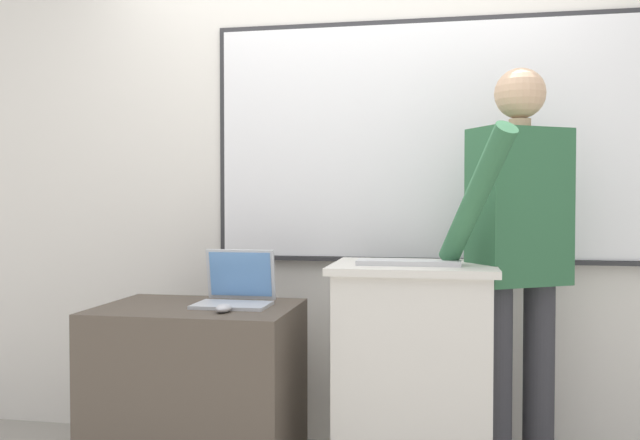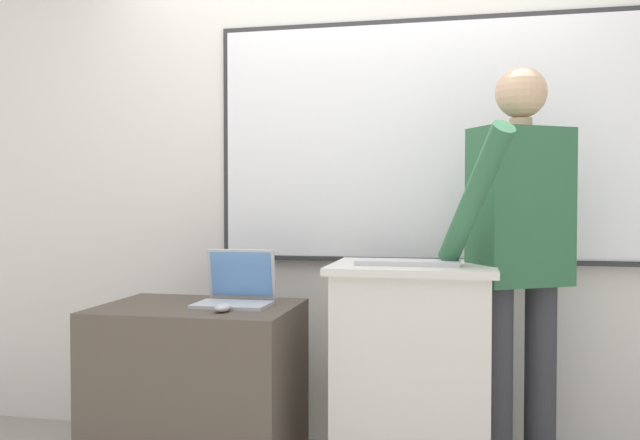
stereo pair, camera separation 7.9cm
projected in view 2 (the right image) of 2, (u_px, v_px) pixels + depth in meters
name	position (u px, v px, depth m)	size (l,w,h in m)	color
back_wall	(364.00, 169.00, 3.39)	(6.40, 0.17, 2.72)	silver
lectern_podium	(413.00, 379.00, 2.76)	(0.66, 0.53, 0.95)	beige
side_desk	(198.00, 395.00, 2.88)	(0.83, 0.60, 0.76)	#4C4238
person_presenter	(520.00, 248.00, 2.77)	(0.57, 0.71, 1.75)	#333338
laptop	(237.00, 289.00, 2.91)	(0.31, 0.26, 0.23)	#B7BABF
wireless_keyboard	(408.00, 263.00, 2.69)	(0.41, 0.13, 0.02)	silver
computer_mouse_by_laptop	(223.00, 308.00, 2.70)	(0.06, 0.10, 0.03)	#BCBCC1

